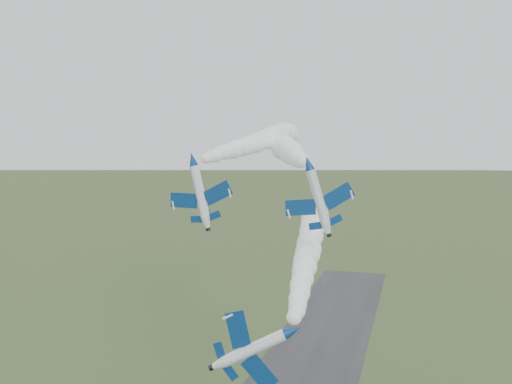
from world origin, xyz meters
TOP-DOWN VIEW (x-y plane):
  - jet_lead at (10.73, -7.41)m, footprint 4.63×11.37m
  - smoke_trail_jet_lead at (5.96, 26.17)m, footprint 15.29×62.94m
  - jet_pair_left at (-11.75, 19.18)m, footprint 10.55×12.99m
  - smoke_trail_jet_pair_left at (-12.22, 59.71)m, footprint 7.94×75.55m
  - jet_pair_right at (7.37, 18.35)m, footprint 10.45×12.60m
  - smoke_trail_jet_pair_right at (-1.58, 46.81)m, footprint 22.96×53.01m

SIDE VIEW (x-z plane):
  - jet_lead at x=10.73m, z-range 27.87..36.27m
  - smoke_trail_jet_lead at x=5.96m, z-range 31.65..36.84m
  - jet_pair_right at x=7.37m, z-range 47.22..51.27m
  - jet_pair_left at x=-11.75m, z-range 47.71..51.52m
  - smoke_trail_jet_pair_right at x=-1.58m, z-range 47.26..53.07m
  - smoke_trail_jet_pair_left at x=-12.22m, z-range 49.16..55.12m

